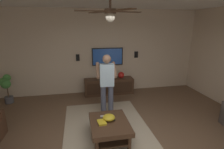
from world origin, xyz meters
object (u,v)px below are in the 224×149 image
(ceiling_fan, at_px, (110,13))
(bowl, at_px, (109,117))
(remote_black, at_px, (114,119))
(remote_white, at_px, (104,116))
(coffee_table, at_px, (110,126))
(person_standing, at_px, (107,81))
(book, at_px, (102,122))
(potted_plant_tall, at_px, (6,86))
(vase_round, at_px, (121,75))
(tv, at_px, (108,57))
(wall_speaker_left, at_px, (136,55))
(media_console, at_px, (109,86))
(wall_speaker_right, at_px, (78,58))

(ceiling_fan, bearing_deg, bowl, -1.80)
(bowl, distance_m, remote_black, 0.11)
(ceiling_fan, bearing_deg, remote_white, 13.06)
(bowl, bearing_deg, coffee_table, 179.24)
(person_standing, bearing_deg, book, 168.85)
(potted_plant_tall, bearing_deg, vase_round, -87.10)
(tv, bearing_deg, bowl, -9.29)
(bowl, bearing_deg, wall_speaker_left, -28.73)
(coffee_table, distance_m, person_standing, 1.28)
(vase_round, relative_size, ceiling_fan, 0.18)
(person_standing, bearing_deg, bowl, 176.38)
(tv, relative_size, potted_plant_tall, 1.21)
(media_console, relative_size, potted_plant_tall, 1.89)
(remote_white, bearing_deg, potted_plant_tall, 140.39)
(tv, bearing_deg, wall_speaker_left, 90.72)
(remote_black, distance_m, ceiling_fan, 2.15)
(media_console, bearing_deg, ceiling_fan, -9.56)
(wall_speaker_left, bearing_deg, person_standing, 141.28)
(coffee_table, relative_size, remote_white, 6.67)
(potted_plant_tall, bearing_deg, coffee_table, -130.50)
(remote_white, relative_size, vase_round, 0.68)
(coffee_table, xyz_separation_m, wall_speaker_left, (2.80, -1.50, 1.03))
(person_standing, xyz_separation_m, ceiling_fan, (-1.23, 0.14, 1.62))
(coffee_table, height_order, wall_speaker_left, wall_speaker_left)
(wall_speaker_left, height_order, ceiling_fan, ceiling_fan)
(coffee_table, height_order, potted_plant_tall, potted_plant_tall)
(potted_plant_tall, bearing_deg, tv, -82.51)
(tv, xyz_separation_m, remote_white, (-2.55, 0.53, -0.87))
(remote_black, relative_size, wall_speaker_right, 0.68)
(coffee_table, xyz_separation_m, media_console, (2.55, -0.45, -0.02))
(coffee_table, bearing_deg, vase_round, -19.04)
(bowl, xyz_separation_m, vase_round, (2.48, -0.88, 0.20))
(person_standing, xyz_separation_m, wall_speaker_left, (1.70, -1.36, 0.39))
(ceiling_fan, bearing_deg, wall_speaker_right, 11.11)
(book, distance_m, ceiling_fan, 2.14)
(remote_black, height_order, vase_round, vase_round)
(potted_plant_tall, distance_m, ceiling_fan, 4.22)
(book, relative_size, wall_speaker_left, 1.00)
(person_standing, distance_m, wall_speaker_right, 1.88)
(coffee_table, relative_size, tv, 0.92)
(person_standing, height_order, remote_white, person_standing)
(coffee_table, distance_m, remote_white, 0.28)
(tv, distance_m, wall_speaker_right, 1.03)
(wall_speaker_right, bearing_deg, ceiling_fan, -168.89)
(wall_speaker_left, bearing_deg, book, 149.53)
(coffee_table, distance_m, media_console, 2.59)
(remote_black, bearing_deg, wall_speaker_left, -26.24)
(tv, relative_size, bowl, 4.15)
(wall_speaker_left, bearing_deg, media_console, 103.59)
(person_standing, relative_size, bowl, 6.28)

